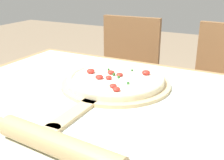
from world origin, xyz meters
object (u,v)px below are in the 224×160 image
object	(u,v)px
pizza_peel	(113,85)
chair_left	(125,77)
rolling_pin	(58,145)
pizza	(116,79)
chair_right	(224,93)

from	to	relation	value
pizza_peel	chair_left	xyz separation A→B (m)	(-0.28, 0.72, -0.24)
pizza_peel	chair_left	bearing A→B (deg)	111.31
rolling_pin	chair_left	size ratio (longest dim) A/B	0.48
pizza	rolling_pin	distance (m)	0.45
pizza_peel	rolling_pin	bearing A→B (deg)	-79.34
chair_right	rolling_pin	bearing A→B (deg)	-97.62
chair_left	chair_right	distance (m)	0.60
pizza_peel	chair_right	bearing A→B (deg)	65.88
rolling_pin	chair_right	bearing A→B (deg)	78.05
chair_left	pizza	bearing A→B (deg)	-70.79
pizza	chair_right	xyz separation A→B (m)	(0.32, 0.70, -0.26)
chair_left	pizza_peel	bearing A→B (deg)	-71.31
rolling_pin	chair_left	xyz separation A→B (m)	(-0.36, 1.14, -0.26)
rolling_pin	chair_right	distance (m)	1.20
pizza	rolling_pin	xyz separation A→B (m)	(0.08, -0.44, 0.00)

